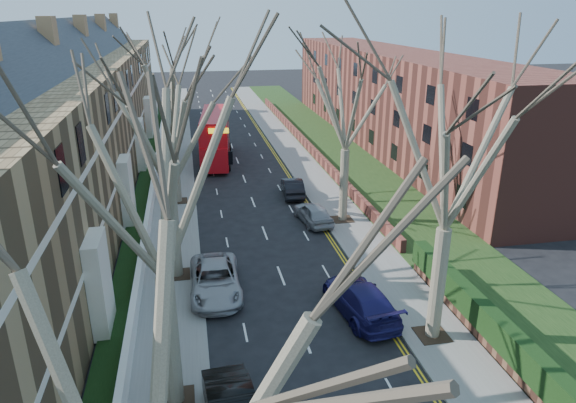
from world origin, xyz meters
TOP-DOWN VIEW (x-y plane):
  - pavement_left at (-6.00, 39.00)m, footprint 3.00×102.00m
  - pavement_right at (6.00, 39.00)m, footprint 3.00×102.00m
  - terrace_left at (-13.65, 31.00)m, footprint 9.70×78.00m
  - flats_right at (17.46, 43.00)m, footprint 13.97×54.00m
  - front_wall_left at (-7.65, 31.00)m, footprint 0.30×78.00m
  - grass_verge_right at (10.50, 39.00)m, footprint 6.00×102.00m
  - tree_left_near at (-5.70, -4.00)m, footprint 9.80×9.80m
  - tree_left_mid at (-5.70, 6.00)m, footprint 10.50×10.50m
  - tree_left_far at (-5.70, 16.00)m, footprint 10.15×10.15m
  - tree_left_dist at (-5.70, 28.00)m, footprint 10.50×10.50m
  - tree_right_mid at (5.70, 8.00)m, footprint 10.50×10.50m
  - tree_right_far at (5.70, 22.00)m, footprint 10.15×10.15m
  - double_decker_bus at (-2.01, 39.33)m, footprint 3.56×11.23m
  - car_left_far at (-3.70, 13.84)m, footprint 2.65×5.60m
  - car_right_near at (3.11, 10.50)m, footprint 2.90×5.74m
  - car_right_mid at (3.59, 22.12)m, footprint 2.28×4.45m
  - car_right_far at (3.32, 27.91)m, footprint 1.85×4.43m

SIDE VIEW (x-z plane):
  - pavement_left at x=-6.00m, z-range 0.00..0.12m
  - pavement_right at x=6.00m, z-range 0.00..0.12m
  - grass_verge_right at x=10.50m, z-range 0.12..0.18m
  - front_wall_left at x=-7.65m, z-range 0.12..1.12m
  - car_right_far at x=3.32m, z-range 0.00..1.43m
  - car_right_mid at x=3.59m, z-range 0.00..1.45m
  - car_left_far at x=-3.70m, z-range 0.00..1.54m
  - car_right_near at x=3.11m, z-range 0.00..1.60m
  - double_decker_bus at x=-2.01m, z-range -0.04..4.58m
  - flats_right at x=17.46m, z-range -0.02..9.98m
  - terrace_left at x=-13.65m, z-range -1.27..12.33m
  - tree_left_near at x=-5.70m, z-range 2.06..15.79m
  - tree_left_far at x=-5.70m, z-range 2.13..16.35m
  - tree_right_far at x=5.70m, z-range 2.13..16.35m
  - tree_left_mid at x=-5.70m, z-range 2.20..16.91m
  - tree_right_mid at x=5.70m, z-range 2.20..16.91m
  - tree_left_dist at x=-5.70m, z-range 2.20..16.91m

